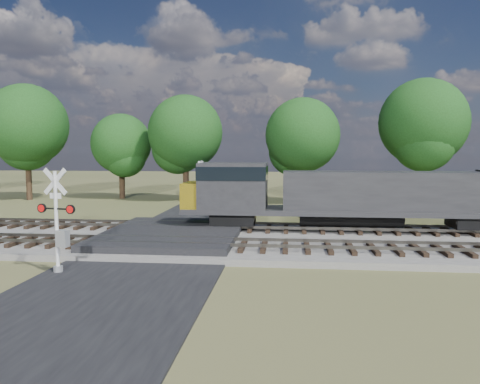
# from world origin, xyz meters

# --- Properties ---
(ground) EXTENTS (160.00, 160.00, 0.00)m
(ground) POSITION_xyz_m (0.00, 0.00, 0.00)
(ground) COLOR #4C532C
(ground) RESTS_ON ground
(ballast_bed) EXTENTS (140.00, 10.00, 0.30)m
(ballast_bed) POSITION_xyz_m (10.00, 0.50, 0.15)
(ballast_bed) COLOR gray
(ballast_bed) RESTS_ON ground
(road) EXTENTS (7.00, 60.00, 0.08)m
(road) POSITION_xyz_m (0.00, 0.00, 0.04)
(road) COLOR black
(road) RESTS_ON ground
(crossing_panel) EXTENTS (7.00, 9.00, 0.62)m
(crossing_panel) POSITION_xyz_m (0.00, 0.50, 0.32)
(crossing_panel) COLOR #262628
(crossing_panel) RESTS_ON ground
(track_near) EXTENTS (140.00, 2.60, 0.33)m
(track_near) POSITION_xyz_m (3.12, -2.00, 0.41)
(track_near) COLOR black
(track_near) RESTS_ON ballast_bed
(track_far) EXTENTS (140.00, 2.60, 0.33)m
(track_far) POSITION_xyz_m (3.12, 3.00, 0.41)
(track_far) COLOR black
(track_far) RESTS_ON ballast_bed
(crossing_signal_near) EXTENTS (1.68, 0.44, 4.19)m
(crossing_signal_near) POSITION_xyz_m (-2.85, -6.30, 1.74)
(crossing_signal_near) COLOR silver
(crossing_signal_near) RESTS_ON ground
(crossing_signal_far) EXTENTS (1.50, 0.42, 3.76)m
(crossing_signal_far) POSITION_xyz_m (2.93, 7.57, 1.56)
(crossing_signal_far) COLOR silver
(crossing_signal_far) RESTS_ON ground
(equipment_shed) EXTENTS (5.23, 5.23, 3.17)m
(equipment_shed) POSITION_xyz_m (11.20, 11.17, 1.61)
(equipment_shed) COLOR #4A3520
(equipment_shed) RESTS_ON ground
(treeline) EXTENTS (83.04, 11.25, 11.34)m
(treeline) POSITION_xyz_m (8.27, 20.14, 6.74)
(treeline) COLOR black
(treeline) RESTS_ON ground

